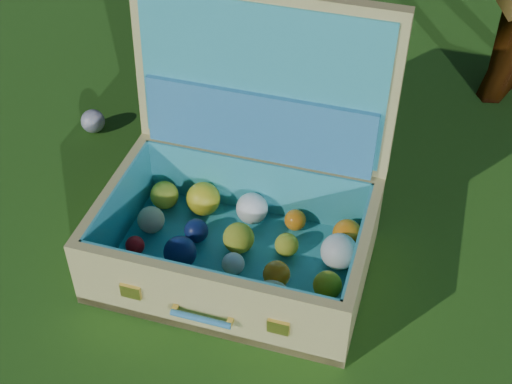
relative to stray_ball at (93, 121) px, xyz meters
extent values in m
plane|color=#215114|center=(0.73, 0.03, -0.03)|extent=(60.00, 60.00, 0.00)
sphere|color=#4066A7|center=(0.00, 0.00, 0.00)|extent=(0.06, 0.06, 0.06)
cube|color=tan|center=(0.62, -0.14, -0.02)|extent=(0.67, 0.57, 0.02)
cube|color=tan|center=(0.69, -0.31, 0.05)|extent=(0.53, 0.23, 0.17)
cube|color=tan|center=(0.55, 0.02, 0.05)|extent=(0.53, 0.23, 0.17)
cube|color=tan|center=(0.37, -0.25, 0.05)|extent=(0.15, 0.32, 0.17)
cube|color=tan|center=(0.87, -0.04, 0.05)|extent=(0.15, 0.32, 0.17)
cube|color=teal|center=(0.62, -0.14, -0.01)|extent=(0.62, 0.51, 0.01)
cube|color=teal|center=(0.68, -0.30, 0.06)|extent=(0.49, 0.20, 0.15)
cube|color=teal|center=(0.56, 0.01, 0.06)|extent=(0.49, 0.20, 0.15)
cube|color=teal|center=(0.38, -0.24, 0.06)|extent=(0.13, 0.31, 0.15)
cube|color=teal|center=(0.86, -0.04, 0.06)|extent=(0.13, 0.31, 0.15)
cube|color=tan|center=(0.54, 0.06, 0.33)|extent=(0.55, 0.27, 0.38)
cube|color=teal|center=(0.54, 0.04, 0.33)|extent=(0.50, 0.23, 0.34)
cube|color=teal|center=(0.55, 0.03, 0.22)|extent=(0.48, 0.22, 0.16)
cube|color=#F2C659|center=(0.55, -0.38, 0.05)|extent=(0.04, 0.02, 0.03)
cube|color=#F2C659|center=(0.83, -0.26, 0.05)|extent=(0.04, 0.02, 0.03)
cylinder|color=teal|center=(0.70, -0.33, 0.04)|extent=(0.12, 0.06, 0.01)
cube|color=#F2C659|center=(0.64, -0.35, 0.04)|extent=(0.02, 0.02, 0.01)
cube|color=#F2C659|center=(0.75, -0.31, 0.04)|extent=(0.02, 0.02, 0.01)
sphere|color=red|center=(0.47, -0.33, 0.02)|extent=(0.05, 0.05, 0.05)
sphere|color=gold|center=(0.58, -0.30, 0.02)|extent=(0.06, 0.06, 0.06)
sphere|color=gold|center=(0.66, -0.26, 0.03)|extent=(0.07, 0.07, 0.07)
sphere|color=beige|center=(0.78, -0.21, 0.04)|extent=(0.09, 0.09, 0.09)
sphere|color=gold|center=(0.87, -0.18, 0.03)|extent=(0.07, 0.07, 0.07)
sphere|color=red|center=(0.44, -0.26, 0.02)|extent=(0.04, 0.04, 0.04)
sphere|color=#101F52|center=(0.54, -0.22, 0.03)|extent=(0.07, 0.07, 0.07)
sphere|color=white|center=(0.64, -0.17, 0.02)|extent=(0.05, 0.05, 0.05)
sphere|color=orange|center=(0.73, -0.14, 0.02)|extent=(0.06, 0.06, 0.06)
sphere|color=gold|center=(0.83, -0.10, 0.02)|extent=(0.06, 0.06, 0.06)
sphere|color=beige|center=(0.42, -0.19, 0.03)|extent=(0.06, 0.06, 0.06)
sphere|color=#101F52|center=(0.52, -0.15, 0.02)|extent=(0.05, 0.05, 0.05)
sphere|color=gold|center=(0.61, -0.11, 0.03)|extent=(0.07, 0.07, 0.07)
sphere|color=gold|center=(0.70, -0.06, 0.02)|extent=(0.05, 0.05, 0.05)
sphere|color=white|center=(0.80, -0.01, 0.03)|extent=(0.08, 0.08, 0.08)
sphere|color=gold|center=(0.38, -0.11, 0.03)|extent=(0.07, 0.07, 0.07)
sphere|color=gold|center=(0.47, -0.07, 0.03)|extent=(0.08, 0.08, 0.08)
sphere|color=white|center=(0.57, -0.02, 0.03)|extent=(0.07, 0.07, 0.07)
sphere|color=orange|center=(0.66, 0.02, 0.02)|extent=(0.05, 0.05, 0.05)
sphere|color=orange|center=(0.78, 0.05, 0.03)|extent=(0.07, 0.07, 0.07)
camera|label=1|loc=(1.32, -0.94, 1.14)|focal=50.00mm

